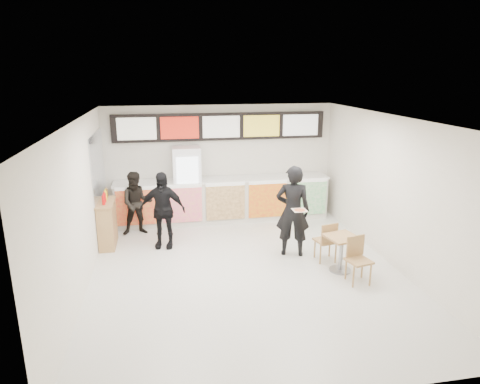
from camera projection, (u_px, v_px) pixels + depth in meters
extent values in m
plane|color=beige|center=(246.00, 272.00, 8.45)|extent=(7.00, 7.00, 0.00)
plane|color=white|center=(247.00, 119.00, 7.64)|extent=(7.00, 7.00, 0.00)
plane|color=silver|center=(221.00, 162.00, 11.36)|extent=(6.00, 0.00, 6.00)
plane|color=silver|center=(80.00, 208.00, 7.52)|extent=(0.00, 7.00, 7.00)
plane|color=silver|center=(393.00, 192.00, 8.57)|extent=(0.00, 7.00, 7.00)
cube|color=silver|center=(223.00, 200.00, 11.24)|extent=(5.50, 0.70, 1.10)
cube|color=silver|center=(223.00, 179.00, 11.08)|extent=(5.56, 0.76, 0.04)
cube|color=red|center=(137.00, 207.00, 10.48)|extent=(0.99, 0.02, 0.90)
cube|color=#F73689|center=(182.00, 205.00, 10.67)|extent=(0.99, 0.02, 0.90)
cube|color=brown|center=(226.00, 203.00, 10.86)|extent=(0.99, 0.02, 0.90)
cube|color=gold|center=(268.00, 200.00, 11.05)|extent=(0.99, 0.02, 0.90)
cube|color=green|center=(308.00, 198.00, 11.24)|extent=(0.99, 0.02, 0.90)
cube|color=black|center=(221.00, 127.00, 11.02)|extent=(5.50, 0.12, 0.70)
cube|color=silver|center=(137.00, 129.00, 10.59)|extent=(0.95, 0.02, 0.55)
cube|color=red|center=(180.00, 128.00, 10.77)|extent=(0.95, 0.02, 0.55)
cube|color=silver|center=(221.00, 127.00, 10.96)|extent=(0.95, 0.02, 0.55)
cube|color=gold|center=(262.00, 126.00, 11.14)|extent=(0.95, 0.02, 0.55)
cube|color=silver|center=(300.00, 125.00, 11.32)|extent=(0.95, 0.02, 0.55)
cube|color=white|center=(187.00, 185.00, 10.97)|extent=(0.70, 0.65, 2.00)
cube|color=white|center=(188.00, 187.00, 10.64)|extent=(0.54, 0.02, 1.50)
cylinder|color=#268E19|center=(180.00, 210.00, 10.80)|extent=(0.07, 0.07, 0.22)
cylinder|color=#DB5C12|center=(186.00, 209.00, 10.83)|extent=(0.07, 0.07, 0.22)
cylinder|color=red|center=(191.00, 209.00, 10.85)|extent=(0.07, 0.07, 0.22)
cylinder|color=blue|center=(197.00, 209.00, 10.87)|extent=(0.07, 0.07, 0.22)
cylinder|color=#DB5C12|center=(180.00, 195.00, 10.70)|extent=(0.07, 0.07, 0.22)
cylinder|color=red|center=(185.00, 195.00, 10.72)|extent=(0.07, 0.07, 0.22)
cylinder|color=blue|center=(191.00, 195.00, 10.75)|extent=(0.07, 0.07, 0.22)
cylinder|color=#268E19|center=(197.00, 195.00, 10.77)|extent=(0.07, 0.07, 0.22)
cylinder|color=red|center=(179.00, 181.00, 10.59)|extent=(0.07, 0.07, 0.22)
cylinder|color=blue|center=(185.00, 180.00, 10.62)|extent=(0.07, 0.07, 0.22)
cylinder|color=#268E19|center=(190.00, 180.00, 10.64)|extent=(0.07, 0.07, 0.22)
cylinder|color=#DB5C12|center=(196.00, 180.00, 10.67)|extent=(0.07, 0.07, 0.22)
cylinder|color=blue|center=(179.00, 166.00, 10.49)|extent=(0.07, 0.07, 0.22)
cylinder|color=#268E19|center=(184.00, 165.00, 10.51)|extent=(0.07, 0.07, 0.22)
cylinder|color=#DB5C12|center=(190.00, 165.00, 10.54)|extent=(0.07, 0.07, 0.22)
cylinder|color=red|center=(196.00, 165.00, 10.56)|extent=(0.07, 0.07, 0.22)
cube|color=#B2B7BF|center=(98.00, 165.00, 9.78)|extent=(0.01, 2.00, 1.50)
imported|color=black|center=(293.00, 211.00, 9.01)|extent=(0.82, 0.66, 1.97)
imported|color=black|center=(137.00, 203.00, 10.24)|extent=(0.80, 0.65, 1.55)
imported|color=black|center=(162.00, 210.00, 9.45)|extent=(1.09, 0.64, 1.74)
cube|color=beige|center=(300.00, 210.00, 8.54)|extent=(0.28, 0.28, 0.01)
cone|color=#CC7233|center=(300.00, 210.00, 8.54)|extent=(0.36, 0.36, 0.02)
cube|color=tan|center=(342.00, 237.00, 8.32)|extent=(0.70, 0.70, 0.04)
cylinder|color=gray|center=(341.00, 254.00, 8.42)|extent=(0.08, 0.08, 0.70)
cylinder|color=gray|center=(340.00, 270.00, 8.51)|extent=(0.43, 0.43, 0.03)
cube|color=tan|center=(359.00, 261.00, 7.92)|extent=(0.49, 0.49, 0.04)
cube|color=tan|center=(355.00, 246.00, 8.03)|extent=(0.39, 0.12, 0.41)
cube|color=tan|center=(326.00, 241.00, 8.87)|extent=(0.49, 0.49, 0.04)
cube|color=tan|center=(330.00, 234.00, 8.63)|extent=(0.39, 0.12, 0.41)
cube|color=tan|center=(107.00, 225.00, 9.62)|extent=(0.33, 0.89, 1.00)
cube|color=tan|center=(105.00, 202.00, 9.47)|extent=(0.38, 0.93, 0.04)
cylinder|color=red|center=(104.00, 200.00, 9.21)|extent=(0.07, 0.07, 0.20)
cylinder|color=red|center=(105.00, 198.00, 9.39)|extent=(0.07, 0.07, 0.20)
cylinder|color=yellow|center=(106.00, 196.00, 9.57)|extent=(0.07, 0.07, 0.20)
cylinder|color=brown|center=(106.00, 193.00, 9.73)|extent=(0.07, 0.07, 0.20)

